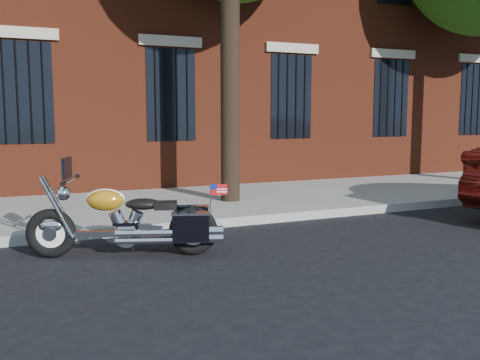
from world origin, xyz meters
name	(u,v)px	position (x,y,z in m)	size (l,w,h in m)	color
ground	(278,244)	(0.00, 0.00, 0.00)	(120.00, 120.00, 0.00)	black
curb	(238,221)	(0.00, 1.38, 0.07)	(40.00, 0.16, 0.15)	gray
sidewalk	(199,203)	(0.00, 3.26, 0.07)	(40.00, 3.60, 0.15)	gray
motorcycle	(133,223)	(-1.97, 0.15, 0.42)	(2.28, 1.24, 1.25)	black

